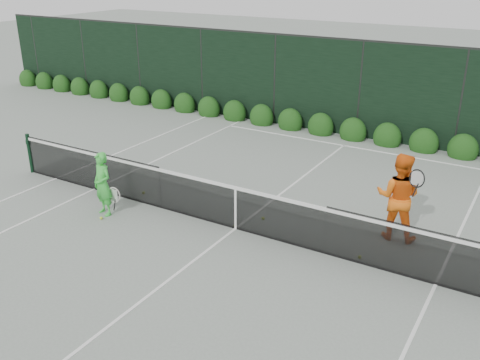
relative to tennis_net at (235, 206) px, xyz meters
The scene contains 8 objects.
ground 0.53m from the tennis_net, ahead, with size 80.00×80.00×0.00m, color gray.
tennis_net is the anchor object (origin of this frame).
player_woman 3.00m from the tennis_net, 162.96° to the right, with size 0.64×0.46×1.45m.
player_man 3.32m from the tennis_net, 24.31° to the left, with size 0.98×0.78×1.82m.
court_lines 0.53m from the tennis_net, ahead, with size 11.03×23.83×0.01m.
windscreen_fence 2.88m from the tennis_net, 89.49° to the right, with size 32.00×21.07×3.06m.
hedge_row 7.16m from the tennis_net, 89.80° to the left, with size 31.66×0.65×0.94m.
tennis_balls 0.72m from the tennis_net, behind, with size 5.62×1.89×0.07m.
Camera 1 is at (5.25, -8.61, 5.29)m, focal length 40.00 mm.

